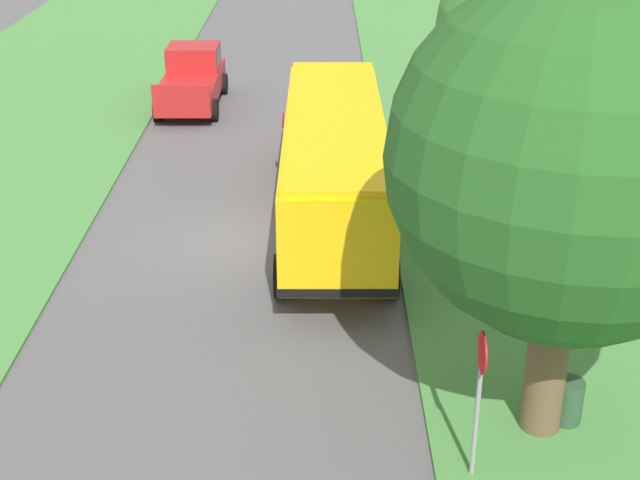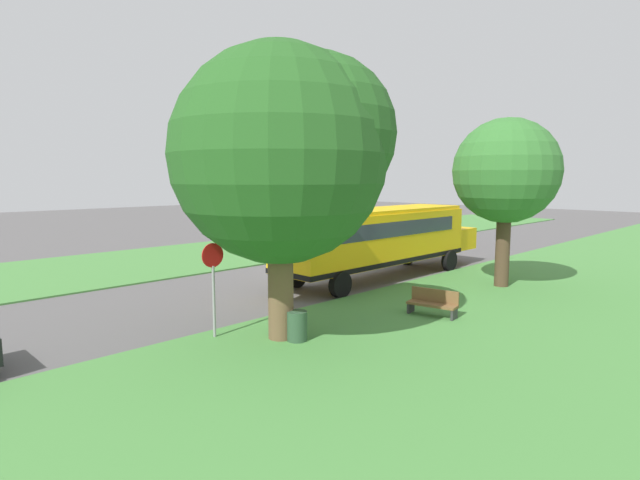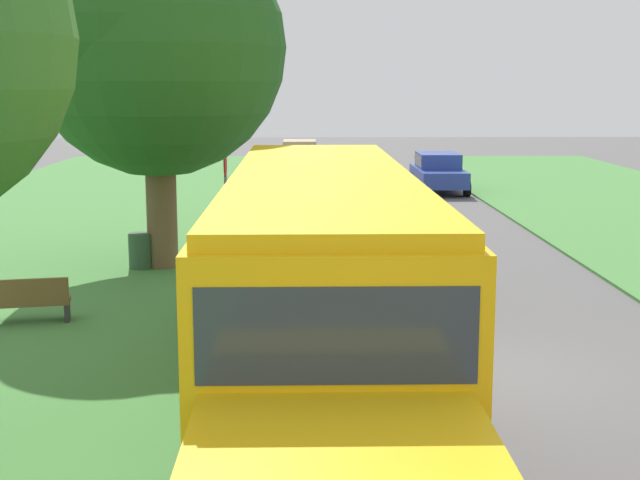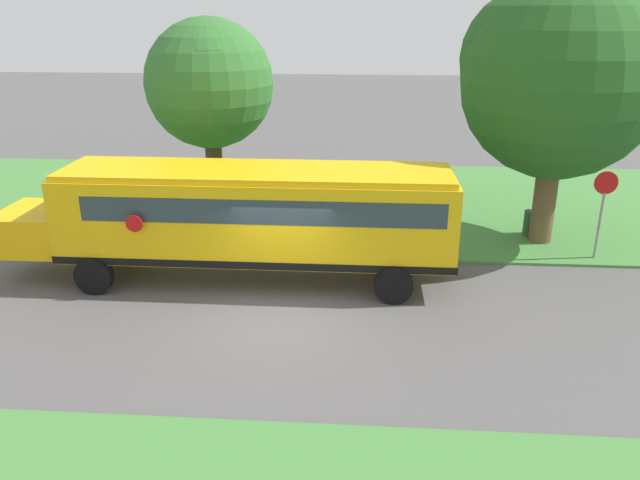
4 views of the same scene
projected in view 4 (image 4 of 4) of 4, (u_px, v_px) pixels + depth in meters
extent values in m
plane|color=#565454|center=(277.00, 321.00, 15.15)|extent=(120.00, 120.00, 0.00)
cube|color=#47843D|center=(312.00, 201.00, 24.48)|extent=(12.00, 80.00, 0.08)
cube|color=yellow|center=(257.00, 214.00, 16.85)|extent=(2.50, 10.50, 2.20)
cube|color=yellow|center=(39.00, 228.00, 17.47)|extent=(2.20, 1.90, 1.10)
cube|color=yellow|center=(256.00, 172.00, 16.44)|extent=(2.35, 10.29, 0.16)
cube|color=black|center=(259.00, 248.00, 17.19)|extent=(2.54, 10.54, 0.20)
cube|color=#2D3842|center=(268.00, 198.00, 16.67)|extent=(2.53, 9.24, 0.64)
cube|color=#2D3842|center=(69.00, 194.00, 17.05)|extent=(2.25, 0.12, 0.80)
cylinder|color=red|center=(134.00, 224.00, 15.66)|extent=(0.03, 0.44, 0.44)
cylinder|color=black|center=(94.00, 276.00, 16.46)|extent=(0.30, 1.00, 1.00)
cylinder|color=black|center=(128.00, 242.00, 18.80)|extent=(0.30, 1.00, 1.00)
cylinder|color=black|center=(393.00, 285.00, 15.92)|extent=(0.30, 1.00, 1.00)
cylinder|color=black|center=(390.00, 249.00, 18.25)|extent=(0.30, 1.00, 1.00)
cylinder|color=#4C3826|center=(215.00, 178.00, 21.59)|extent=(0.57, 0.57, 3.22)
sphere|color=#33702D|center=(209.00, 83.00, 20.47)|extent=(4.23, 4.23, 4.23)
sphere|color=#33702D|center=(209.00, 72.00, 19.91)|extent=(3.04, 3.04, 3.04)
cylinder|color=brown|center=(545.00, 199.00, 19.70)|extent=(0.71, 0.71, 2.93)
sphere|color=#23561E|center=(560.00, 80.00, 18.42)|extent=(5.85, 5.85, 5.85)
sphere|color=#23561E|center=(531.00, 59.00, 18.88)|extent=(4.30, 4.30, 4.30)
cylinder|color=gray|center=(599.00, 227.00, 18.46)|extent=(0.08, 0.08, 2.10)
cylinder|color=red|center=(606.00, 183.00, 17.99)|extent=(0.03, 0.68, 0.68)
cube|color=brown|center=(386.00, 210.00, 22.02)|extent=(1.66, 0.79, 0.08)
cube|color=brown|center=(380.00, 203.00, 21.91)|extent=(1.58, 0.35, 0.44)
cube|color=#333333|center=(390.00, 222.00, 21.41)|extent=(0.16, 0.46, 0.45)
cube|color=#333333|center=(381.00, 209.00, 22.79)|extent=(0.16, 0.46, 0.45)
cylinder|color=#2D4C33|center=(532.00, 224.00, 20.52)|extent=(0.56, 0.56, 0.90)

